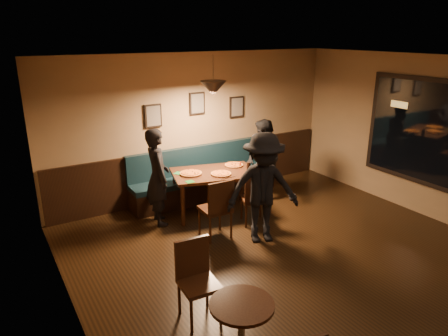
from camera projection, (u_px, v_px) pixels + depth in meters
name	position (u px, v px, depth m)	size (l,w,h in m)	color
floor	(318.00, 275.00, 5.61)	(7.00, 7.00, 0.00)	black
ceiling	(335.00, 64.00, 4.73)	(7.00, 7.00, 0.00)	silver
wall_back	(197.00, 126.00, 8.01)	(6.00, 6.00, 0.00)	#8C704F
wall_left	(81.00, 237.00, 3.69)	(7.00, 7.00, 0.00)	#8C704F
wainscot	(198.00, 170.00, 8.27)	(5.88, 0.06, 1.00)	black
booth_bench	(205.00, 174.00, 8.05)	(3.00, 0.60, 1.00)	#0F232D
window_frame	(433.00, 134.00, 7.00)	(0.06, 2.56, 1.86)	black
window_glass	(432.00, 134.00, 6.98)	(2.40, 2.40, 0.00)	black
picture_left	(153.00, 116.00, 7.45)	(0.32, 0.04, 0.42)	black
picture_center	(197.00, 103.00, 7.84)	(0.32, 0.04, 0.42)	black
picture_right	(237.00, 107.00, 8.33)	(0.32, 0.04, 0.42)	black
pendant_lamp	(213.00, 88.00, 6.86)	(0.44, 0.44, 0.25)	black
dining_table	(214.00, 192.00, 7.44)	(1.45, 0.93, 0.78)	#321B0E
chair_near_left	(215.00, 208.00, 6.52)	(0.44, 0.44, 1.00)	black
chair_near_right	(254.00, 198.00, 7.02)	(0.40, 0.40, 0.91)	black
diner_left	(158.00, 177.00, 6.90)	(0.61, 0.40, 1.67)	black
diner_right	(263.00, 161.00, 7.87)	(0.77, 0.60, 1.59)	black
diner_front	(263.00, 188.00, 6.29)	(1.13, 0.65, 1.75)	black
pizza_a	(191.00, 173.00, 7.18)	(0.39, 0.39, 0.04)	gold
pizza_b	(221.00, 174.00, 7.17)	(0.35, 0.35, 0.04)	orange
pizza_c	(234.00, 165.00, 7.64)	(0.34, 0.34, 0.04)	orange
soda_glass	(249.00, 166.00, 7.38)	(0.07, 0.07, 0.15)	black
tabasco_bottle	(240.00, 164.00, 7.56)	(0.02, 0.02, 0.11)	#A22505
napkin_a	(179.00, 173.00, 7.24)	(0.14, 0.14, 0.01)	#1D6E33
napkin_b	(190.00, 182.00, 6.84)	(0.14, 0.14, 0.01)	#1B661B
cutlery_set	(227.00, 178.00, 7.00)	(0.02, 0.19, 0.00)	silver
cafe_table	(241.00, 332.00, 4.05)	(0.64, 0.64, 0.67)	black
cafe_chair_far	(199.00, 283.00, 4.62)	(0.42, 0.42, 0.94)	black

